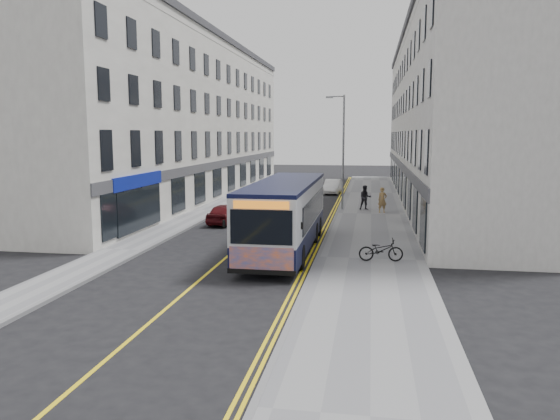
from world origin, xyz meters
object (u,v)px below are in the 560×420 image
(car_maroon, at_px, (225,214))
(car_white, at_px, (333,187))
(city_bus, at_px, (285,213))
(streetlamp, at_px, (342,148))
(pedestrian_far, at_px, (365,198))
(pedestrian_near, at_px, (382,200))
(bicycle, at_px, (381,250))

(car_maroon, bearing_deg, car_white, -102.49)
(city_bus, bearing_deg, car_white, 88.96)
(streetlamp, height_order, pedestrian_far, streetlamp)
(streetlamp, distance_m, pedestrian_near, 4.62)
(pedestrian_near, relative_size, car_white, 0.44)
(city_bus, bearing_deg, pedestrian_far, 75.75)
(pedestrian_near, xyz_separation_m, car_maroon, (-9.36, -5.46, -0.35))
(car_maroon, bearing_deg, pedestrian_near, -145.96)
(city_bus, relative_size, bicycle, 6.09)
(city_bus, relative_size, car_maroon, 3.06)
(streetlamp, height_order, bicycle, streetlamp)
(car_white, bearing_deg, pedestrian_near, -68.18)
(pedestrian_near, relative_size, pedestrian_far, 1.00)
(pedestrian_near, height_order, car_maroon, pedestrian_near)
(pedestrian_far, height_order, car_maroon, pedestrian_far)
(streetlamp, distance_m, bicycle, 16.30)
(city_bus, height_order, car_maroon, city_bus)
(pedestrian_far, relative_size, car_maroon, 0.47)
(pedestrian_near, xyz_separation_m, pedestrian_far, (-1.14, 1.25, 0.00))
(bicycle, relative_size, car_white, 0.47)
(car_maroon, bearing_deg, streetlamp, -130.12)
(bicycle, xyz_separation_m, car_white, (-3.86, 26.61, 0.04))
(streetlamp, bearing_deg, car_white, 97.17)
(streetlamp, xyz_separation_m, city_bus, (-1.83, -13.83, -2.62))
(streetlamp, height_order, pedestrian_near, streetlamp)
(streetlamp, relative_size, car_white, 2.08)
(car_white, distance_m, car_maroon, 18.51)
(streetlamp, bearing_deg, bicycle, -81.01)
(city_bus, height_order, pedestrian_far, city_bus)
(car_white, bearing_deg, bicycle, -78.70)
(city_bus, bearing_deg, pedestrian_near, 69.63)
(city_bus, height_order, car_white, city_bus)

